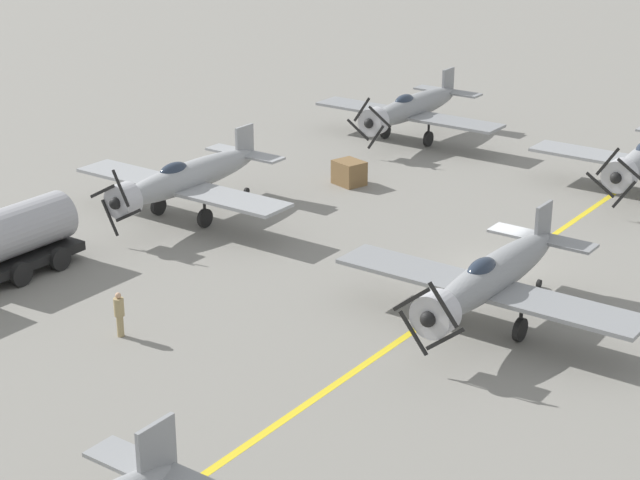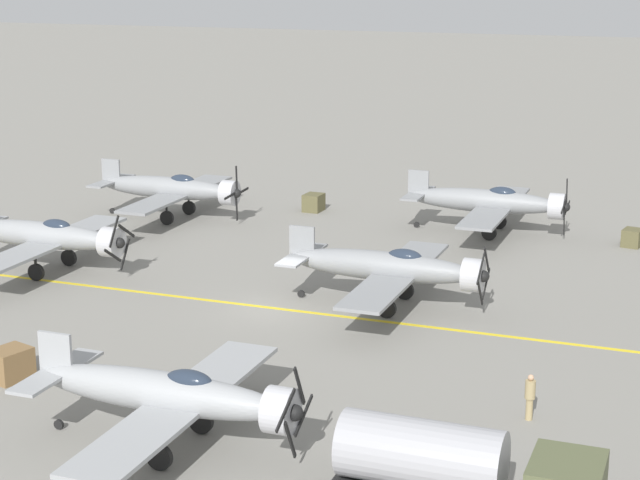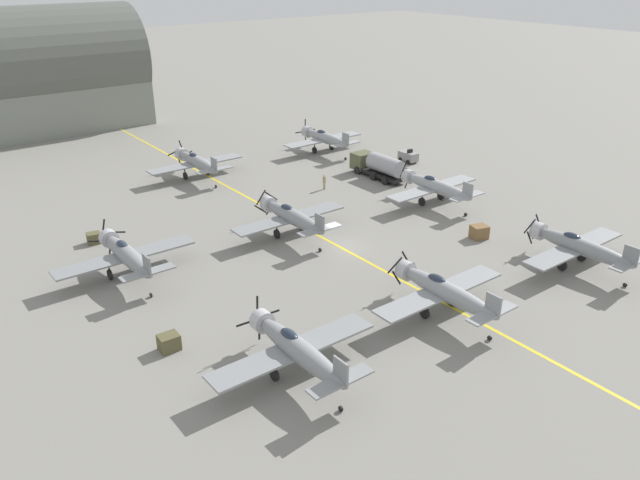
{
  "view_description": "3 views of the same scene",
  "coord_description": "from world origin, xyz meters",
  "px_view_note": "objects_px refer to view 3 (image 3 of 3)",
  "views": [
    {
      "loc": [
        -18.19,
        38.27,
        17.41
      ],
      "look_at": [
        5.88,
        4.73,
        1.65
      ],
      "focal_mm": 60.0,
      "sensor_mm": 36.0,
      "label": 1
    },
    {
      "loc": [
        44.92,
        19.22,
        16.2
      ],
      "look_at": [
        -2.43,
        1.31,
        2.93
      ],
      "focal_mm": 60.0,
      "sensor_mm": 36.0,
      "label": 2
    },
    {
      "loc": [
        -33.52,
        -40.85,
        24.84
      ],
      "look_at": [
        -2.57,
        -0.2,
        1.54
      ],
      "focal_mm": 35.0,
      "sensor_mm": 36.0,
      "label": 3
    }
  ],
  "objects_px": {
    "airplane_mid_center": "(291,216)",
    "fuel_tanker": "(378,165)",
    "supply_crate_outboard": "(479,232)",
    "airplane_near_right": "(579,246)",
    "hangar": "(25,77)",
    "airplane_near_center": "(444,290)",
    "supply_crate_mid_lane": "(94,238)",
    "tow_tractor": "(408,156)",
    "airplane_near_left": "(296,348)",
    "airplane_mid_left": "(126,255)",
    "airplane_mid_right": "(435,186)",
    "supply_crate_by_tanker": "(169,342)",
    "airplane_far_center": "(197,162)",
    "ground_crew_walking": "(324,181)",
    "airplane_far_right": "(325,138)"
  },
  "relations": [
    {
      "from": "airplane_mid_center",
      "to": "supply_crate_by_tanker",
      "type": "distance_m",
      "value": 20.88
    },
    {
      "from": "airplane_mid_left",
      "to": "fuel_tanker",
      "type": "xyz_separation_m",
      "value": [
        34.44,
        6.59,
        -0.5
      ]
    },
    {
      "from": "airplane_near_right",
      "to": "supply_crate_by_tanker",
      "type": "distance_m",
      "value": 35.17
    },
    {
      "from": "hangar",
      "to": "airplane_mid_center",
      "type": "bearing_deg",
      "value": -81.24
    },
    {
      "from": "airplane_mid_right",
      "to": "airplane_near_right",
      "type": "bearing_deg",
      "value": -82.69
    },
    {
      "from": "airplane_mid_left",
      "to": "ground_crew_walking",
      "type": "height_order",
      "value": "airplane_mid_left"
    },
    {
      "from": "airplane_near_center",
      "to": "supply_crate_mid_lane",
      "type": "xyz_separation_m",
      "value": [
        -16.66,
        28.85,
        -1.5
      ]
    },
    {
      "from": "tow_tractor",
      "to": "fuel_tanker",
      "type": "bearing_deg",
      "value": -163.4
    },
    {
      "from": "airplane_near_left",
      "to": "airplane_far_center",
      "type": "distance_m",
      "value": 41.84
    },
    {
      "from": "fuel_tanker",
      "to": "hangar",
      "type": "xyz_separation_m",
      "value": [
        -27.43,
        49.45,
        6.74
      ]
    },
    {
      "from": "airplane_near_center",
      "to": "ground_crew_walking",
      "type": "distance_m",
      "value": 29.27
    },
    {
      "from": "airplane_mid_right",
      "to": "supply_crate_mid_lane",
      "type": "xyz_separation_m",
      "value": [
        -33.33,
        12.33,
        -1.5
      ]
    },
    {
      "from": "tow_tractor",
      "to": "supply_crate_outboard",
      "type": "xyz_separation_m",
      "value": [
        -11.88,
        -21.7,
        -0.15
      ]
    },
    {
      "from": "airplane_near_center",
      "to": "airplane_near_left",
      "type": "distance_m",
      "value": 13.2
    },
    {
      "from": "airplane_far_right",
      "to": "airplane_mid_left",
      "type": "bearing_deg",
      "value": -158.29
    },
    {
      "from": "airplane_mid_center",
      "to": "supply_crate_mid_lane",
      "type": "height_order",
      "value": "airplane_mid_center"
    },
    {
      "from": "airplane_mid_center",
      "to": "supply_crate_outboard",
      "type": "distance_m",
      "value": 18.18
    },
    {
      "from": "airplane_near_right",
      "to": "fuel_tanker",
      "type": "height_order",
      "value": "airplane_near_right"
    },
    {
      "from": "supply_crate_outboard",
      "to": "airplane_near_center",
      "type": "bearing_deg",
      "value": -150.74
    },
    {
      "from": "supply_crate_mid_lane",
      "to": "ground_crew_walking",
      "type": "bearing_deg",
      "value": -2.88
    },
    {
      "from": "supply_crate_by_tanker",
      "to": "airplane_near_center",
      "type": "bearing_deg",
      "value": -23.71
    },
    {
      "from": "tow_tractor",
      "to": "supply_crate_outboard",
      "type": "bearing_deg",
      "value": -118.7
    },
    {
      "from": "airplane_near_left",
      "to": "airplane_mid_left",
      "type": "bearing_deg",
      "value": 110.29
    },
    {
      "from": "airplane_far_center",
      "to": "airplane_mid_center",
      "type": "height_order",
      "value": "airplane_far_center"
    },
    {
      "from": "airplane_mid_center",
      "to": "fuel_tanker",
      "type": "distance_m",
      "value": 20.24
    },
    {
      "from": "tow_tractor",
      "to": "supply_crate_mid_lane",
      "type": "bearing_deg",
      "value": -179.56
    },
    {
      "from": "airplane_near_center",
      "to": "airplane_near_right",
      "type": "bearing_deg",
      "value": -14.75
    },
    {
      "from": "airplane_far_right",
      "to": "tow_tractor",
      "type": "bearing_deg",
      "value": -66.08
    },
    {
      "from": "airplane_near_right",
      "to": "supply_crate_by_tanker",
      "type": "relative_size",
      "value": 8.67
    },
    {
      "from": "ground_crew_walking",
      "to": "supply_crate_by_tanker",
      "type": "height_order",
      "value": "ground_crew_walking"
    },
    {
      "from": "airplane_mid_left",
      "to": "supply_crate_mid_lane",
      "type": "relative_size",
      "value": 9.7
    },
    {
      "from": "airplane_near_left",
      "to": "airplane_far_right",
      "type": "distance_m",
      "value": 50.68
    },
    {
      "from": "airplane_mid_center",
      "to": "supply_crate_mid_lane",
      "type": "relative_size",
      "value": 9.7
    },
    {
      "from": "airplane_mid_center",
      "to": "fuel_tanker",
      "type": "relative_size",
      "value": 1.5
    },
    {
      "from": "airplane_near_left",
      "to": "supply_crate_mid_lane",
      "type": "xyz_separation_m",
      "value": [
        -3.47,
        28.35,
        -1.5
      ]
    },
    {
      "from": "airplane_mid_right",
      "to": "hangar",
      "type": "bearing_deg",
      "value": 125.69
    },
    {
      "from": "airplane_far_center",
      "to": "tow_tractor",
      "type": "height_order",
      "value": "airplane_far_center"
    },
    {
      "from": "airplane_mid_center",
      "to": "fuel_tanker",
      "type": "height_order",
      "value": "airplane_mid_center"
    },
    {
      "from": "tow_tractor",
      "to": "supply_crate_mid_lane",
      "type": "xyz_separation_m",
      "value": [
        -41.88,
        -0.32,
        -0.28
      ]
    },
    {
      "from": "airplane_near_left",
      "to": "airplane_far_center",
      "type": "xyz_separation_m",
      "value": [
        13.25,
        39.69,
        0.0
      ]
    },
    {
      "from": "airplane_near_right",
      "to": "airplane_far_center",
      "type": "height_order",
      "value": "airplane_far_center"
    },
    {
      "from": "fuel_tanker",
      "to": "hangar",
      "type": "relative_size",
      "value": 0.24
    },
    {
      "from": "airplane_far_center",
      "to": "supply_crate_mid_lane",
      "type": "bearing_deg",
      "value": -140.23
    },
    {
      "from": "airplane_mid_left",
      "to": "tow_tractor",
      "type": "height_order",
      "value": "airplane_mid_left"
    },
    {
      "from": "airplane_near_left",
      "to": "supply_crate_outboard",
      "type": "distance_m",
      "value": 27.47
    },
    {
      "from": "supply_crate_mid_lane",
      "to": "airplane_near_right",
      "type": "bearing_deg",
      "value": -43.83
    },
    {
      "from": "airplane_far_right",
      "to": "fuel_tanker",
      "type": "bearing_deg",
      "value": -102.64
    },
    {
      "from": "supply_crate_outboard",
      "to": "airplane_near_right",
      "type": "bearing_deg",
      "value": -78.74
    },
    {
      "from": "ground_crew_walking",
      "to": "supply_crate_outboard",
      "type": "height_order",
      "value": "ground_crew_walking"
    },
    {
      "from": "airplane_near_left",
      "to": "airplane_far_center",
      "type": "relative_size",
      "value": 1.0
    }
  ]
}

